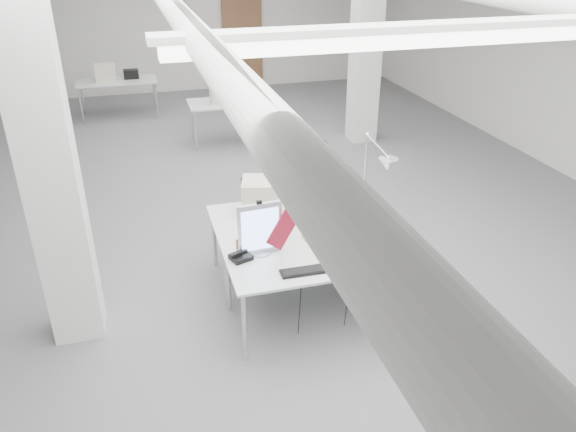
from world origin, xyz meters
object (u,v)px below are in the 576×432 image
Objects in this scene: monitor at (260,229)px; desk_phone at (241,257)px; laptop at (347,267)px; bankers_lamp at (311,223)px; seated_person at (319,174)px; architect_lamp at (374,176)px; office_chair at (317,197)px; beige_monitor at (262,197)px; desk_main at (321,256)px.

desk_phone is (-0.20, -0.07, -0.24)m from monitor.
laptop is at bearing -39.13° from monitor.
desk_phone is at bearing 131.10° from laptop.
seated_person is at bearing 78.30° from bankers_lamp.
laptop is 1.27m from architect_lamp.
office_chair is 3.45× the size of bankers_lamp.
seated_person reaches higher than bankers_lamp.
architect_lamp is (1.16, -0.31, 0.24)m from beige_monitor.
laptop is (-0.34, -1.84, -0.13)m from seated_person.
office_chair is at bearing 49.33° from monitor.
architect_lamp is (0.33, -0.89, 0.61)m from office_chair.
office_chair reaches higher than desk_main.
bankers_lamp is (-0.00, 0.34, 0.18)m from desk_main.
desk_phone is at bearing -99.71° from beige_monitor.
bankers_lamp is at bearing 90.13° from desk_main.
laptop is at bearing -54.34° from beige_monitor.
bankers_lamp is 0.82× the size of beige_monitor.
monitor is at bearing 160.52° from desk_main.
seated_person is 0.95m from architect_lamp.
bankers_lamp is 0.94m from architect_lamp.
beige_monitor is (0.21, 0.82, -0.07)m from monitor.
bankers_lamp is at bearing -92.14° from office_chair.
monitor is 0.57m from bankers_lamp.
beige_monitor is at bearing 127.04° from bankers_lamp.
monitor is at bearing -89.12° from beige_monitor.
beige_monitor is (-0.34, 0.67, 0.03)m from bankers_lamp.
monitor reaches higher than desk_phone.
seated_person is 1.71m from monitor.
office_chair is 1.39m from bankers_lamp.
office_chair is 1.94m from desk_phone.
desk_main is 1.56× the size of office_chair.
seated_person is at bearing 47.99° from beige_monitor.
monitor is at bearing -163.42° from architect_lamp.
architect_lamp reaches higher than bankers_lamp.
office_chair is (0.49, 1.59, -0.17)m from desk_main.
laptop is at bearing -127.83° from architect_lamp.
seated_person is 2.51× the size of laptop.
seated_person is at bearing 72.42° from desk_main.
bankers_lamp reaches higher than laptop.
desk_main is 1.63m from seated_person.
desk_main is at bearing -28.65° from desk_phone.
architect_lamp is (1.37, 0.51, 0.17)m from monitor.
office_chair is 1.13m from architect_lamp.
seated_person is (0.00, -0.05, 0.32)m from office_chair.
desk_main is at bearing -143.23° from architect_lamp.
desk_phone is (-0.75, 0.12, 0.04)m from desk_main.
desk_phone is (-1.24, -1.47, 0.20)m from office_chair.
office_chair reaches higher than beige_monitor.
desk_main is 0.38m from bankers_lamp.
monitor is at bearing 120.98° from laptop.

